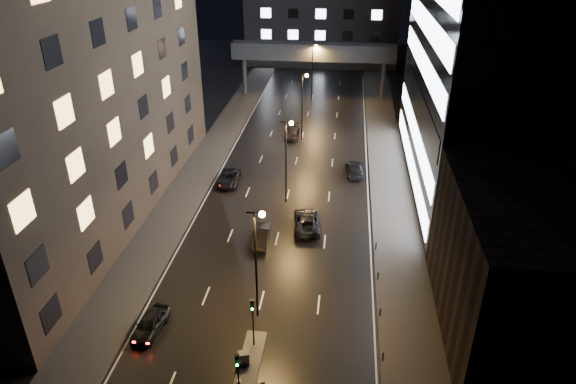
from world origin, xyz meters
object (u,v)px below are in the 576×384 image
Objects in this scene: car_away_b at (261,236)px; utility_cabinet at (244,358)px; car_away_c at (229,178)px; car_toward_a at (307,221)px; car_toward_b at (355,169)px; car_away_a at (150,324)px; car_away_d at (292,133)px.

car_away_b is 4.26× the size of utility_cabinet.
car_away_c is 14.33m from car_toward_a.
car_toward_b reaches higher than utility_cabinet.
car_away_a is 44.09m from car_away_d.
car_toward_b is at bearing -52.57° from car_away_d.
car_toward_b is at bearing 60.22° from utility_cabinet.
utility_cabinet is (-8.11, -34.22, -0.06)m from car_toward_b.
car_away_a is 0.85× the size of car_away_c.
car_away_c reaches higher than utility_cabinet.
car_away_d is 15.38m from car_toward_b.
car_toward_b is 35.17m from utility_cabinet.
car_away_d is 46.32m from utility_cabinet.
car_away_b is 0.92× the size of car_away_d.
car_away_d is at bearing 88.92° from car_away_a.
car_toward_b is (15.78, 4.60, 0.04)m from car_away_c.
car_away_d is (6.27, 16.68, 0.02)m from car_away_c.
car_away_b is 14.47m from car_away_c.
car_toward_a is (4.41, -26.24, 0.07)m from car_away_d.
utility_cabinet is at bearing -77.80° from car_away_c.
car_away_a is at bearing 51.44° from car_toward_a.
car_toward_a is 1.12× the size of car_toward_b.
car_toward_b reaches higher than car_away_a.
car_away_a is 15.40m from car_away_b.
car_away_d is 0.87× the size of car_toward_a.
car_away_b is 20.05m from car_toward_b.
car_toward_a is at bearing 36.20° from car_away_b.
car_away_c is at bearing -111.37° from car_away_d.
car_away_c is 0.99× the size of car_toward_b.
car_away_d is 4.64× the size of utility_cabinet.
car_away_d is at bearing 67.09° from car_away_c.
car_toward_a is at bearing -81.24° from car_away_d.
car_away_b is at bearing 71.77° from car_away_a.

